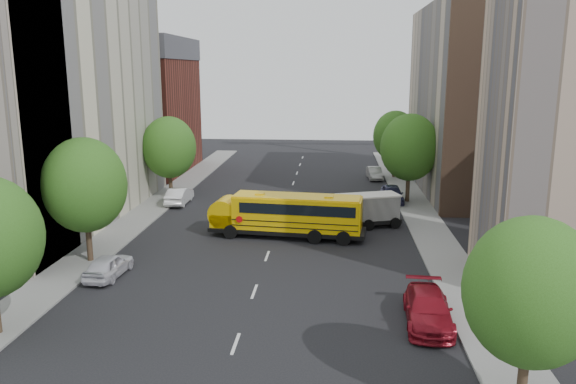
# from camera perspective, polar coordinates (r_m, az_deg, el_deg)

# --- Properties ---
(ground) EXTENTS (120.00, 120.00, 0.00)m
(ground) POSITION_cam_1_polar(r_m,az_deg,el_deg) (38.70, -1.79, -5.57)
(ground) COLOR black
(ground) RESTS_ON ground
(sidewalk_left) EXTENTS (3.00, 80.00, 0.12)m
(sidewalk_left) POSITION_cam_1_polar(r_m,az_deg,el_deg) (45.99, -15.49, -3.03)
(sidewalk_left) COLOR slate
(sidewalk_left) RESTS_ON ground
(sidewalk_right) EXTENTS (3.00, 80.00, 0.12)m
(sidewalk_right) POSITION_cam_1_polar(r_m,az_deg,el_deg) (43.86, 14.10, -3.70)
(sidewalk_right) COLOR slate
(sidewalk_right) RESTS_ON ground
(lane_markings) EXTENTS (0.15, 64.00, 0.01)m
(lane_markings) POSITION_cam_1_polar(r_m,az_deg,el_deg) (48.26, -0.47, -1.92)
(lane_markings) COLOR silver
(lane_markings) RESTS_ON ground
(building_left_cream) EXTENTS (10.00, 26.00, 20.00)m
(building_left_cream) POSITION_cam_1_polar(r_m,az_deg,el_deg) (48.04, -23.16, 9.11)
(building_left_cream) COLOR beige
(building_left_cream) RESTS_ON ground
(building_left_redbrick) EXTENTS (10.00, 15.00, 13.00)m
(building_left_redbrick) POSITION_cam_1_polar(r_m,az_deg,el_deg) (68.49, -14.40, 7.45)
(building_left_redbrick) COLOR maroon
(building_left_redbrick) RESTS_ON ground
(building_right_far) EXTENTS (10.00, 22.00, 18.00)m
(building_right_far) POSITION_cam_1_polar(r_m,az_deg,el_deg) (58.32, 18.57, 8.87)
(building_right_far) COLOR #BDAA93
(building_right_far) RESTS_ON ground
(building_right_sidewall) EXTENTS (10.10, 0.30, 18.00)m
(building_right_sidewall) POSITION_cam_1_polar(r_m,az_deg,el_deg) (47.73, 21.69, 8.00)
(building_right_sidewall) COLOR brown
(building_right_sidewall) RESTS_ON ground
(street_tree_1) EXTENTS (5.12, 5.12, 7.90)m
(street_tree_1) POSITION_cam_1_polar(r_m,az_deg,el_deg) (36.60, -19.95, 0.66)
(street_tree_1) COLOR #38281C
(street_tree_1) RESTS_ON ground
(street_tree_2) EXTENTS (4.99, 4.99, 7.71)m
(street_tree_2) POSITION_cam_1_polar(r_m,az_deg,el_deg) (53.28, -12.00, 4.45)
(street_tree_2) COLOR #38281C
(street_tree_2) RESTS_ON ground
(street_tree_3) EXTENTS (4.61, 4.61, 7.11)m
(street_tree_3) POSITION_cam_1_polar(r_m,az_deg,el_deg) (21.16, 23.47, -9.33)
(street_tree_3) COLOR #38281C
(street_tree_3) RESTS_ON ground
(street_tree_4) EXTENTS (5.25, 5.25, 8.10)m
(street_tree_4) POSITION_cam_1_polar(r_m,az_deg,el_deg) (51.50, 12.24, 4.45)
(street_tree_4) COLOR #38281C
(street_tree_4) RESTS_ON ground
(street_tree_5) EXTENTS (4.86, 4.86, 7.51)m
(street_tree_5) POSITION_cam_1_polar(r_m,az_deg,el_deg) (63.37, 10.84, 5.61)
(street_tree_5) COLOR #38281C
(street_tree_5) RESTS_ON ground
(school_bus) EXTENTS (11.47, 3.82, 3.18)m
(school_bus) POSITION_cam_1_polar(r_m,az_deg,el_deg) (40.42, -0.23, -2.16)
(school_bus) COLOR black
(school_bus) RESTS_ON ground
(safari_truck) EXTENTS (6.28, 3.89, 2.54)m
(safari_truck) POSITION_cam_1_polar(r_m,az_deg,el_deg) (43.41, 7.56, -1.83)
(safari_truck) COLOR black
(safari_truck) RESTS_ON ground
(parked_car_0) EXTENTS (1.90, 4.19, 1.39)m
(parked_car_0) POSITION_cam_1_polar(r_m,az_deg,el_deg) (34.65, -17.77, -7.13)
(parked_car_0) COLOR silver
(parked_car_0) RESTS_ON ground
(parked_car_1) EXTENTS (1.63, 4.59, 1.51)m
(parked_car_1) POSITION_cam_1_polar(r_m,az_deg,el_deg) (51.54, -10.98, -0.37)
(parked_car_1) COLOR silver
(parked_car_1) RESTS_ON ground
(parked_car_3) EXTENTS (2.42, 5.35, 1.52)m
(parked_car_3) POSITION_cam_1_polar(r_m,az_deg,el_deg) (28.04, 14.03, -11.45)
(parked_car_3) COLOR maroon
(parked_car_3) RESTS_ON ground
(parked_car_4) EXTENTS (1.95, 4.69, 1.59)m
(parked_car_4) POSITION_cam_1_polar(r_m,az_deg,el_deg) (51.99, 10.51, -0.20)
(parked_car_4) COLOR navy
(parked_car_4) RESTS_ON ground
(parked_car_5) EXTENTS (1.73, 4.16, 1.34)m
(parked_car_5) POSITION_cam_1_polar(r_m,az_deg,el_deg) (62.84, 8.78, 1.91)
(parked_car_5) COLOR gray
(parked_car_5) RESTS_ON ground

